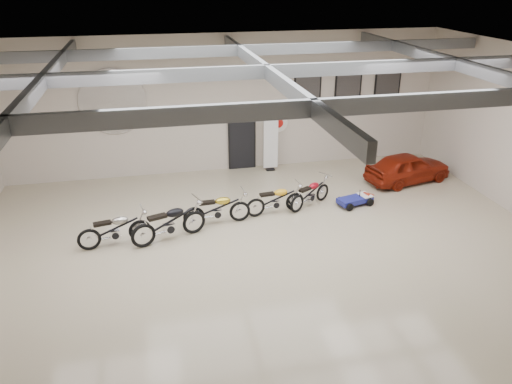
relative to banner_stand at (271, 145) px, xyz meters
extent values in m
cube|color=tan|center=(-1.51, -5.50, -1.00)|extent=(16.00, 12.00, 0.01)
cube|color=slate|center=(-1.51, -5.50, 4.00)|extent=(16.00, 12.00, 0.01)
cube|color=beige|center=(-1.51, 0.50, 1.50)|extent=(16.00, 0.02, 5.00)
cube|color=black|center=(-1.01, 0.45, 0.05)|extent=(0.92, 0.08, 2.10)
imported|color=maroon|center=(4.49, -2.14, -0.46)|extent=(1.93, 3.35, 1.07)
camera|label=1|loc=(-4.32, -17.12, 5.95)|focal=35.00mm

